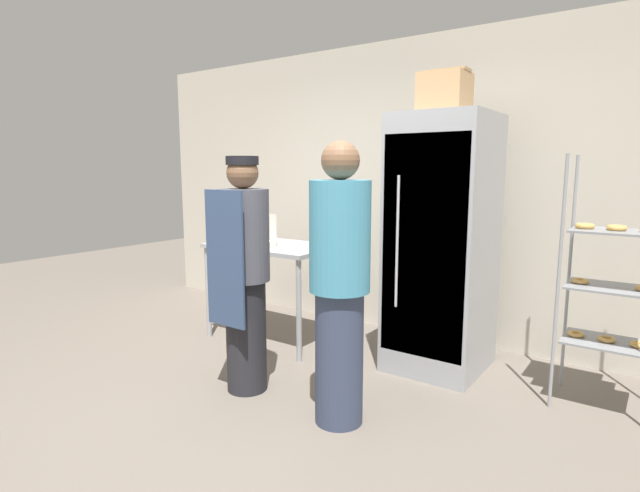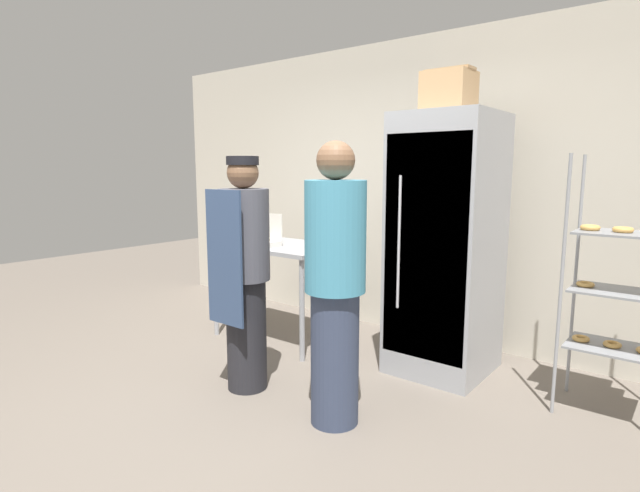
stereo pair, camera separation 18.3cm
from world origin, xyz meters
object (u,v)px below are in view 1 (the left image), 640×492
Objects in this scene: donut_box at (257,242)px; person_baker at (244,272)px; refrigerator at (442,245)px; baking_rack at (611,285)px; blender_pitcher at (325,231)px; cardboard_storage_box at (445,93)px; person_customer at (340,284)px.

person_baker reaches higher than donut_box.
baking_rack is (1.15, -0.03, -0.16)m from refrigerator.
refrigerator is 1.53m from person_baker.
person_baker is at bearing -83.18° from blender_pitcher.
baking_rack reaches higher than blender_pitcher.
person_customer is at bearing -97.04° from cardboard_storage_box.
refrigerator reaches higher than person_baker.
baking_rack is 5.95× the size of blender_pitcher.
refrigerator is at bearing 82.22° from person_customer.
person_customer is at bearing -29.08° from donut_box.
person_baker is at bearing -128.65° from refrigerator.
cardboard_storage_box reaches higher than person_customer.
donut_box is (-2.66, -0.42, 0.11)m from baking_rack.
baking_rack reaches higher than person_baker.
cardboard_storage_box reaches higher than person_baker.
cardboard_storage_box is at bearing -141.86° from refrigerator.
baking_rack is at bearing 41.57° from person_customer.
person_customer is (1.34, -0.75, -0.06)m from donut_box.
baking_rack is at bearing -1.34° from refrigerator.
donut_box is at bearing -170.97° from baking_rack.
refrigerator is 1.19× the size of person_baker.
cardboard_storage_box is 0.20× the size of person_customer.
cardboard_storage_box is at bearing 179.34° from baking_rack.
person_baker reaches higher than blender_pitcher.
donut_box is 0.17× the size of person_baker.
blender_pitcher is at bearing 179.04° from cardboard_storage_box.
cardboard_storage_box is at bearing -0.96° from blender_pitcher.
blender_pitcher is 0.81× the size of cardboard_storage_box.
refrigerator is at bearing 178.66° from baking_rack.
person_customer is (-1.32, -1.17, 0.05)m from baking_rack.
baking_rack is 4.84× the size of cardboard_storage_box.
person_baker is at bearing 179.68° from person_customer.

